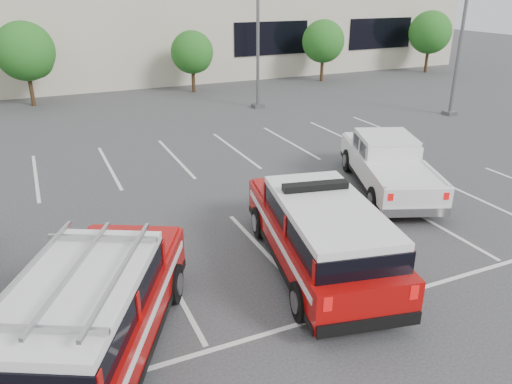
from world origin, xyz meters
TOP-DOWN VIEW (x-y plane):
  - ground at (0.00, 0.00)m, footprint 120.00×120.00m
  - stall_markings at (0.00, 4.50)m, footprint 23.00×15.00m
  - convention_building at (0.18, 31.86)m, footprint 60.00×16.99m
  - tree_mid_left at (-4.91, 22.05)m, footprint 3.37×3.37m
  - tree_mid_right at (5.09, 22.05)m, footprint 2.77×2.77m
  - tree_right at (15.09, 22.05)m, footprint 3.07×3.07m
  - tree_far_right at (25.09, 22.05)m, footprint 3.37×3.37m
  - light_pole_mid at (7.00, 16.00)m, footprint 0.90×0.60m
  - light_pole_right at (16.00, 10.00)m, footprint 0.90×0.60m
  - fire_chief_suv at (0.86, -1.10)m, footprint 3.44×6.47m
  - white_pickup at (5.85, 2.60)m, footprint 4.13×6.31m
  - ladder_suv at (-4.70, -2.18)m, footprint 4.70×6.18m

SIDE VIEW (x-z plane):
  - ground at x=0.00m, z-range 0.00..0.00m
  - stall_markings at x=0.00m, z-range 0.00..0.01m
  - white_pickup at x=5.85m, z-range -0.19..1.65m
  - fire_chief_suv at x=0.86m, z-range -0.20..1.96m
  - ladder_suv at x=-4.70m, z-range -0.23..2.05m
  - tree_mid_right at x=5.09m, z-range 0.51..4.50m
  - tree_right at x=15.09m, z-range 0.56..4.98m
  - tree_mid_left at x=-4.91m, z-range 0.62..5.46m
  - tree_far_right at x=25.09m, z-range 0.62..5.46m
  - convention_building at x=0.18m, z-range -1.88..11.32m
  - light_pole_mid at x=7.00m, z-range 0.07..10.31m
  - light_pole_right at x=16.00m, z-range 0.07..10.31m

